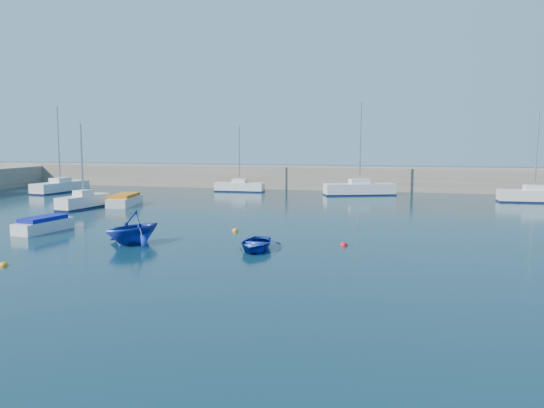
% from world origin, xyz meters
% --- Properties ---
extents(ground, '(220.00, 220.00, 0.00)m').
position_xyz_m(ground, '(0.00, 0.00, 0.00)').
color(ground, '#0C2937').
rests_on(ground, ground).
extents(back_wall, '(96.00, 4.50, 2.60)m').
position_xyz_m(back_wall, '(0.00, 46.00, 1.30)').
color(back_wall, gray).
rests_on(back_wall, ground).
extents(sailboat_3, '(2.18, 5.38, 7.10)m').
position_xyz_m(sailboat_3, '(-19.46, 22.89, 0.61)').
color(sailboat_3, silver).
rests_on(sailboat_3, ground).
extents(sailboat_4, '(2.82, 7.38, 9.42)m').
position_xyz_m(sailboat_4, '(-30.10, 34.84, 0.63)').
color(sailboat_4, silver).
rests_on(sailboat_4, ground).
extents(sailboat_5, '(5.50, 1.57, 7.33)m').
position_xyz_m(sailboat_5, '(-10.98, 40.11, 0.57)').
color(sailboat_5, silver).
rests_on(sailboat_5, ground).
extents(sailboat_6, '(7.60, 4.46, 9.65)m').
position_xyz_m(sailboat_6, '(2.38, 39.46, 0.67)').
color(sailboat_6, silver).
rests_on(sailboat_6, ground).
extents(sailboat_7, '(6.33, 2.00, 8.35)m').
position_xyz_m(sailboat_7, '(18.62, 36.57, 0.64)').
color(sailboat_7, silver).
rests_on(sailboat_7, ground).
extents(motorboat_1, '(1.87, 4.07, 0.96)m').
position_xyz_m(motorboat_1, '(-15.24, 12.01, 0.45)').
color(motorboat_1, silver).
rests_on(motorboat_1, ground).
extents(motorboat_2, '(2.56, 5.15, 1.01)m').
position_xyz_m(motorboat_2, '(-17.15, 25.64, 0.48)').
color(motorboat_2, silver).
rests_on(motorboat_2, ground).
extents(dinghy_center, '(2.46, 3.34, 0.67)m').
position_xyz_m(dinghy_center, '(-0.79, 9.69, 0.34)').
color(dinghy_center, '#162B98').
rests_on(dinghy_center, ground).
extents(dinghy_left, '(4.18, 4.43, 1.86)m').
position_xyz_m(dinghy_left, '(-7.82, 9.68, 0.93)').
color(dinghy_left, '#162B98').
rests_on(dinghy_left, ground).
extents(buoy_0, '(0.39, 0.39, 0.39)m').
position_xyz_m(buoy_0, '(-11.06, 3.58, 0.00)').
color(buoy_0, orange).
rests_on(buoy_0, ground).
extents(buoy_1, '(0.42, 0.42, 0.42)m').
position_xyz_m(buoy_1, '(3.57, 11.92, 0.00)').
color(buoy_1, red).
rests_on(buoy_1, ground).
extents(buoy_3, '(0.40, 0.40, 0.40)m').
position_xyz_m(buoy_3, '(-3.56, 14.93, 0.00)').
color(buoy_3, orange).
rests_on(buoy_3, ground).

